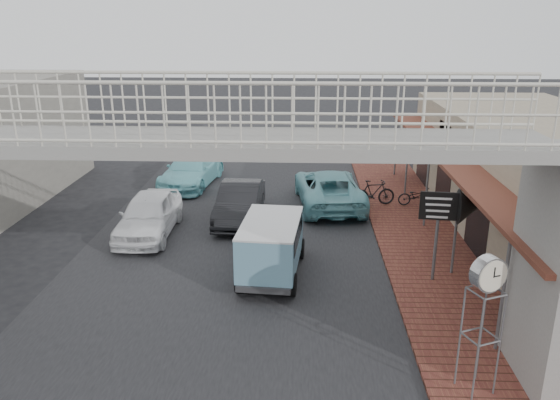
# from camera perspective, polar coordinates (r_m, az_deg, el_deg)

# --- Properties ---
(ground) EXTENTS (120.00, 120.00, 0.00)m
(ground) POSITION_cam_1_polar(r_m,az_deg,el_deg) (16.09, -6.40, -8.96)
(ground) COLOR black
(ground) RESTS_ON ground
(road_strip) EXTENTS (10.00, 60.00, 0.01)m
(road_strip) POSITION_cam_1_polar(r_m,az_deg,el_deg) (16.09, -6.40, -8.95)
(road_strip) COLOR black
(road_strip) RESTS_ON ground
(sidewalk) EXTENTS (3.00, 40.00, 0.10)m
(sidewalk) POSITION_cam_1_polar(r_m,az_deg,el_deg) (19.06, 14.80, -4.83)
(sidewalk) COLOR brown
(sidewalk) RESTS_ON ground
(shophouse_row) EXTENTS (7.20, 18.00, 4.00)m
(shophouse_row) POSITION_cam_1_polar(r_m,az_deg,el_deg) (20.75, 26.81, 1.40)
(shophouse_row) COLOR gray
(shophouse_row) RESTS_ON ground
(footbridge) EXTENTS (16.40, 2.40, 6.34)m
(footbridge) POSITION_cam_1_polar(r_m,az_deg,el_deg) (11.20, -10.01, -3.81)
(footbridge) COLOR gray
(footbridge) RESTS_ON ground
(white_hatchback) EXTENTS (1.81, 4.41, 1.50)m
(white_hatchback) POSITION_cam_1_polar(r_m,az_deg,el_deg) (19.99, -13.55, -1.48)
(white_hatchback) COLOR white
(white_hatchback) RESTS_ON ground
(dark_sedan) EXTENTS (1.65, 4.37, 1.42)m
(dark_sedan) POSITION_cam_1_polar(r_m,az_deg,el_deg) (20.89, -4.22, -0.26)
(dark_sedan) COLOR black
(dark_sedan) RESTS_ON ground
(angkot_curb) EXTENTS (3.00, 5.58, 1.49)m
(angkot_curb) POSITION_cam_1_polar(r_m,az_deg,el_deg) (22.60, 5.12, 1.25)
(angkot_curb) COLOR #6FB7C0
(angkot_curb) RESTS_ON ground
(angkot_far) EXTENTS (2.69, 5.21, 1.44)m
(angkot_far) POSITION_cam_1_polar(r_m,az_deg,el_deg) (25.74, -9.21, 3.16)
(angkot_far) COLOR #7BCDD6
(angkot_far) RESTS_ON ground
(angkot_van) EXTENTS (1.95, 3.79, 1.80)m
(angkot_van) POSITION_cam_1_polar(r_m,az_deg,el_deg) (16.20, -0.87, -4.21)
(angkot_van) COLOR black
(angkot_van) RESTS_ON ground
(motorcycle_near) EXTENTS (1.54, 0.58, 0.80)m
(motorcycle_near) POSITION_cam_1_polar(r_m,az_deg,el_deg) (22.99, 14.10, 0.42)
(motorcycle_near) COLOR black
(motorcycle_near) RESTS_ON sidewalk
(motorcycle_far) EXTENTS (1.83, 0.81, 1.06)m
(motorcycle_far) POSITION_cam_1_polar(r_m,az_deg,el_deg) (22.61, 9.76, 0.76)
(motorcycle_far) COLOR black
(motorcycle_far) RESTS_ON sidewalk
(street_clock) EXTENTS (0.77, 0.74, 2.98)m
(street_clock) POSITION_cam_1_polar(r_m,az_deg,el_deg) (11.33, 20.88, -7.85)
(street_clock) COLOR #59595B
(street_clock) RESTS_ON sidewalk
(arrow_sign) EXTENTS (1.64, 1.05, 2.78)m
(arrow_sign) POSITION_cam_1_polar(r_m,az_deg,el_deg) (16.05, 18.73, -0.83)
(arrow_sign) COLOR #59595B
(arrow_sign) RESTS_ON sidewalk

